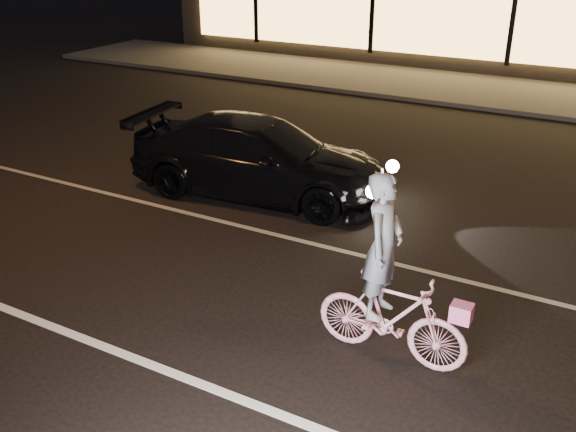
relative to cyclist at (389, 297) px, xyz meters
The scene contains 6 objects.
ground 1.96m from the cyclist, behind, with size 90.00×90.00×0.00m, color black.
lane_stripe_near 2.41m from the cyclist, 141.83° to the right, with size 60.00×0.12×0.01m, color silver.
lane_stripe_far 2.86m from the cyclist, 130.79° to the left, with size 60.00×0.10×0.01m, color gray.
sidewalk 13.23m from the cyclist, 97.83° to the left, with size 30.00×4.00×0.12m, color #383533.
cyclist is the anchor object (origin of this frame).
sedan 5.06m from the cyclist, 137.23° to the left, with size 4.87×2.40×1.36m.
Camera 1 is at (3.71, -5.81, 4.42)m, focal length 40.00 mm.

